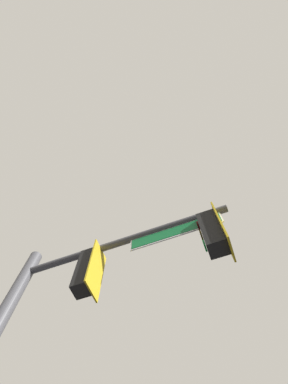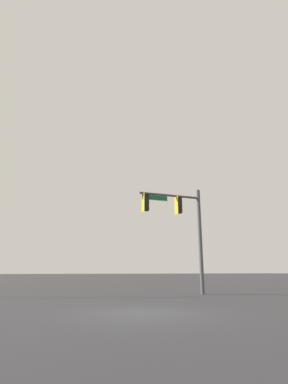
# 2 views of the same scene
# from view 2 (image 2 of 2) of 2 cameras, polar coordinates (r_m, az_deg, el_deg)

# --- Properties ---
(ground_plane) EXTENTS (400.00, 400.00, 0.00)m
(ground_plane) POSITION_cam_2_polar(r_m,az_deg,el_deg) (11.81, -0.57, -22.15)
(ground_plane) COLOR #2D2D30
(signal_pole_near) EXTENTS (4.67, 0.61, 7.27)m
(signal_pole_near) POSITION_cam_2_polar(r_m,az_deg,el_deg) (21.19, 7.55, -5.79)
(signal_pole_near) COLOR #47474C
(signal_pole_near) RESTS_ON ground_plane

